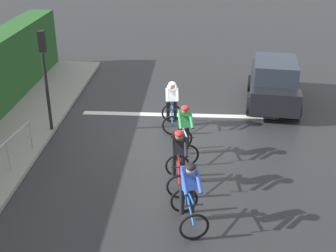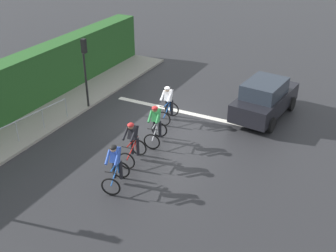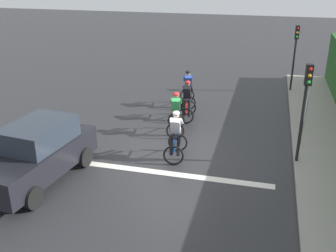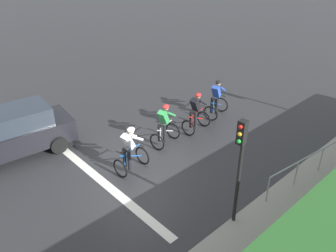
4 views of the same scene
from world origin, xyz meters
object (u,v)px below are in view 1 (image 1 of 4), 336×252
Objects in this scene: car_black at (274,82)px; cyclist_second at (179,160)px; cyclist_fourth at (172,106)px; traffic_light_near_crossing at (45,67)px; cyclist_lead at (189,195)px; cyclist_mid at (184,132)px.

cyclist_second is at bearing 60.93° from car_black.
cyclist_fourth is 4.21m from traffic_light_near_crossing.
cyclist_fourth is at bearing -171.95° from traffic_light_near_crossing.
cyclist_lead is 1.00× the size of cyclist_mid.
cyclist_mid and cyclist_fourth have the same top height.
cyclist_lead and cyclist_second have the same top height.
traffic_light_near_crossing is (4.39, -1.42, 1.43)m from cyclist_mid.
car_black is 8.25m from traffic_light_near_crossing.
cyclist_lead is 8.12m from car_black.
cyclist_fourth is 0.39× the size of car_black.
cyclist_mid is (-0.09, -1.62, 0.00)m from cyclist_second.
cyclist_mid is 1.00× the size of cyclist_fourth.
cyclist_lead is at bearing 68.23° from car_black.
cyclist_fourth is at bearing -76.77° from cyclist_mid.
cyclist_mid is at bearing 162.06° from traffic_light_near_crossing.
cyclist_mid is at bearing -93.31° from cyclist_second.
traffic_light_near_crossing is (3.92, 0.55, 1.43)m from cyclist_fourth.
cyclist_lead is 0.39× the size of car_black.
cyclist_second is 1.00× the size of cyclist_fourth.
cyclist_second is 5.45m from traffic_light_near_crossing.
cyclist_second is at bearing 86.69° from cyclist_mid.
car_black reaches higher than cyclist_mid.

